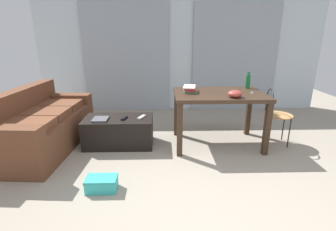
# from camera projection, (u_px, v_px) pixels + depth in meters

# --- Properties ---
(ground_plane) EXTENTS (8.19, 8.19, 0.00)m
(ground_plane) POSITION_uv_depth(u_px,v_px,m) (191.00, 151.00, 3.46)
(ground_plane) COLOR gray
(wall_back) EXTENTS (5.74, 0.10, 2.41)m
(wall_back) POSITION_uv_depth(u_px,v_px,m) (181.00, 51.00, 5.09)
(wall_back) COLOR silver
(wall_back) RESTS_ON ground
(curtains) EXTENTS (3.92, 0.03, 2.13)m
(curtains) POSITION_uv_depth(u_px,v_px,m) (181.00, 59.00, 5.05)
(curtains) COLOR #99A3AD
(curtains) RESTS_ON ground
(couch) EXTENTS (0.93, 1.77, 0.83)m
(couch) POSITION_uv_depth(u_px,v_px,m) (41.00, 126.00, 3.45)
(couch) COLOR brown
(couch) RESTS_ON ground
(coffee_table) EXTENTS (0.96, 0.52, 0.41)m
(coffee_table) POSITION_uv_depth(u_px,v_px,m) (119.00, 131.00, 3.60)
(coffee_table) COLOR black
(coffee_table) RESTS_ON ground
(craft_table) EXTENTS (1.24, 0.83, 0.77)m
(craft_table) POSITION_uv_depth(u_px,v_px,m) (219.00, 100.00, 3.48)
(craft_table) COLOR #382619
(craft_table) RESTS_ON ground
(wire_chair) EXTENTS (0.40, 0.42, 0.82)m
(wire_chair) POSITION_uv_depth(u_px,v_px,m) (274.00, 110.00, 3.56)
(wire_chair) COLOR #B7844C
(wire_chair) RESTS_ON ground
(bottle_near) EXTENTS (0.07, 0.07, 0.25)m
(bottle_near) POSITION_uv_depth(u_px,v_px,m) (248.00, 81.00, 3.70)
(bottle_near) COLOR #195B2D
(bottle_near) RESTS_ON craft_table
(bowl) EXTENTS (0.18, 0.18, 0.09)m
(bowl) POSITION_uv_depth(u_px,v_px,m) (235.00, 94.00, 3.18)
(bowl) COLOR #9E3833
(bowl) RESTS_ON craft_table
(book_stack) EXTENTS (0.20, 0.30, 0.08)m
(book_stack) POSITION_uv_depth(u_px,v_px,m) (190.00, 89.00, 3.49)
(book_stack) COLOR #2D7F56
(book_stack) RESTS_ON craft_table
(scissors) EXTENTS (0.07, 0.12, 0.00)m
(scissors) POSITION_uv_depth(u_px,v_px,m) (252.00, 92.00, 3.46)
(scissors) COLOR #9EA0A5
(scissors) RESTS_ON craft_table
(tv_remote_primary) EXTENTS (0.12, 0.19, 0.02)m
(tv_remote_primary) POSITION_uv_depth(u_px,v_px,m) (142.00, 117.00, 3.54)
(tv_remote_primary) COLOR #B7B7B2
(tv_remote_primary) RESTS_ON coffee_table
(tv_remote_secondary) EXTENTS (0.08, 0.16, 0.03)m
(tv_remote_secondary) POSITION_uv_depth(u_px,v_px,m) (124.00, 118.00, 3.49)
(tv_remote_secondary) COLOR black
(tv_remote_secondary) RESTS_ON coffee_table
(magazine) EXTENTS (0.20, 0.23, 0.03)m
(magazine) POSITION_uv_depth(u_px,v_px,m) (100.00, 119.00, 3.44)
(magazine) COLOR #4C4C51
(magazine) RESTS_ON coffee_table
(shoebox) EXTENTS (0.32, 0.20, 0.15)m
(shoebox) POSITION_uv_depth(u_px,v_px,m) (102.00, 184.00, 2.57)
(shoebox) COLOR #33B2AD
(shoebox) RESTS_ON ground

